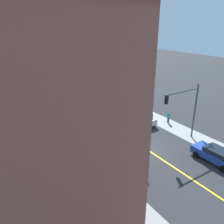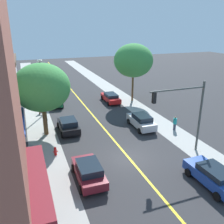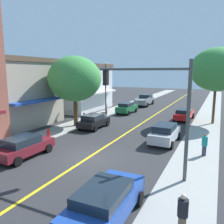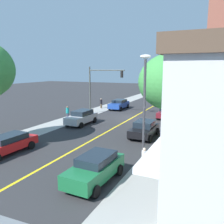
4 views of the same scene
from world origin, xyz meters
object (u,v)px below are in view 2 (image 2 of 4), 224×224
object	(u,v)px
green_sedan_left_curb	(55,100)
small_dog	(41,112)
street_tree_left_near	(133,61)
street_lamp	(42,82)
black_sedan_left_curb	(68,125)
fire_hydrant	(55,151)
red_sedan_right_curb	(111,97)
parking_meter	(47,122)
traffic_light_mast	(186,107)
silver_sedan_right_curb	(141,121)
street_tree_right_corner	(42,88)
pedestrian_teal_shirt	(175,123)
pedestrian_white_shirt	(41,107)
blue_sedan_right_curb	(213,176)
grey_pickup_truck	(47,86)
maroon_sedan_left_curb	(89,171)

from	to	relation	value
green_sedan_left_curb	small_dog	bearing A→B (deg)	146.06
small_dog	street_tree_left_near	bearing A→B (deg)	26.61
street_lamp	small_dog	size ratio (longest dim) A/B	9.60
small_dog	black_sedan_left_curb	bearing A→B (deg)	-49.57
fire_hydrant	red_sedan_right_curb	size ratio (longest dim) A/B	0.17
street_lamp	black_sedan_left_curb	world-z (taller)	street_lamp
parking_meter	black_sedan_left_curb	world-z (taller)	black_sedan_left_curb
traffic_light_mast	silver_sedan_right_curb	xyz separation A→B (m)	(-0.93, 6.41, -3.56)
street_tree_left_near	street_tree_right_corner	distance (m)	15.87
street_tree_left_near	pedestrian_teal_shirt	world-z (taller)	street_tree_left_near
street_tree_left_near	street_tree_right_corner	xyz separation A→B (m)	(-13.79, -7.79, -1.02)
green_sedan_left_curb	pedestrian_white_shirt	world-z (taller)	pedestrian_white_shirt
street_tree_right_corner	parking_meter	xyz separation A→B (m)	(0.29, 1.29, -4.33)
traffic_light_mast	pedestrian_teal_shirt	xyz separation A→B (m)	(2.30, 4.57, -3.56)
fire_hydrant	traffic_light_mast	world-z (taller)	traffic_light_mast
pedestrian_teal_shirt	small_dog	size ratio (longest dim) A/B	2.17
street_tree_left_near	blue_sedan_right_curb	world-z (taller)	street_tree_left_near
street_tree_left_near	black_sedan_left_curb	world-z (taller)	street_tree_left_near
street_lamp	black_sedan_left_curb	bearing A→B (deg)	-73.81
red_sedan_right_curb	silver_sedan_right_curb	xyz separation A→B (m)	(-0.08, -10.37, 0.09)
parking_meter	grey_pickup_truck	size ratio (longest dim) A/B	0.20
maroon_sedan_left_curb	pedestrian_white_shirt	size ratio (longest dim) A/B	2.76
grey_pickup_truck	pedestrian_teal_shirt	distance (m)	25.07
street_tree_left_near	pedestrian_teal_shirt	distance (m)	12.81
street_lamp	pedestrian_teal_shirt	distance (m)	17.03
green_sedan_left_curb	grey_pickup_truck	bearing A→B (deg)	2.73
street_tree_left_near	grey_pickup_truck	xyz separation A→B (m)	(-11.61, 10.68, -5.25)
pedestrian_teal_shirt	street_tree_left_near	bearing A→B (deg)	-178.41
maroon_sedan_left_curb	blue_sedan_right_curb	distance (m)	9.15
silver_sedan_right_curb	black_sedan_left_curb	distance (m)	8.19
pedestrian_teal_shirt	small_dog	xyz separation A→B (m)	(-13.55, 10.28, -0.47)
street_tree_right_corner	green_sedan_left_curb	xyz separation A→B (m)	(2.30, 9.54, -4.35)
traffic_light_mast	green_sedan_left_curb	distance (m)	20.40
silver_sedan_right_curb	pedestrian_teal_shirt	distance (m)	3.72
red_sedan_right_curb	maroon_sedan_left_curb	distance (m)	19.77
silver_sedan_right_curb	blue_sedan_right_curb	size ratio (longest dim) A/B	0.97
fire_hydrant	silver_sedan_right_curb	size ratio (longest dim) A/B	0.18
traffic_light_mast	blue_sedan_right_curb	size ratio (longest dim) A/B	1.42
street_lamp	fire_hydrant	bearing A→B (deg)	-90.92
street_tree_left_near	green_sedan_left_curb	world-z (taller)	street_tree_left_near
blue_sedan_right_curb	pedestrian_teal_shirt	distance (m)	9.96
grey_pickup_truck	street_tree_left_near	bearing A→B (deg)	-135.05
grey_pickup_truck	pedestrian_teal_shirt	xyz separation A→B (m)	(11.44, -22.31, -0.10)
pedestrian_white_shirt	blue_sedan_right_curb	bearing A→B (deg)	25.46
street_lamp	blue_sedan_right_curb	xyz separation A→B (m)	(10.02, -19.73, -3.55)
maroon_sedan_left_curb	pedestrian_white_shirt	bearing A→B (deg)	7.83
pedestrian_teal_shirt	blue_sedan_right_curb	bearing A→B (deg)	-15.68
fire_hydrant	street_lamp	xyz separation A→B (m)	(0.18, 11.30, 3.94)
green_sedan_left_curb	blue_sedan_right_curb	world-z (taller)	green_sedan_left_curb
parking_meter	maroon_sedan_left_curb	bearing A→B (deg)	-80.28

